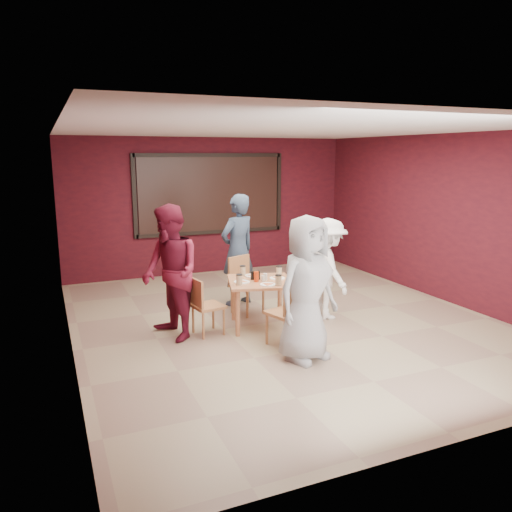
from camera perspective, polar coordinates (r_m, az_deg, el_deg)
name	(u,v)px	position (r m, az deg, el deg)	size (l,w,h in m)	color
floor	(284,321)	(7.59, 3.21, -7.38)	(7.00, 7.00, 0.00)	tan
window_blinds	(211,194)	(10.41, -5.17, 7.06)	(3.00, 0.02, 1.50)	black
dining_table	(260,286)	(7.15, 0.43, -3.40)	(1.08, 1.08, 0.84)	#C2764F
chair_front	(290,310)	(6.45, 3.88, -6.15)	(0.53, 0.53, 0.88)	#A96F41
chair_back	(244,281)	(7.84, -1.37, -2.88)	(0.56, 0.56, 0.89)	#A96F41
chair_left	(204,303)	(6.90, -6.01, -5.36)	(0.45, 0.45, 0.81)	#A96F41
chair_right	(307,289)	(7.58, 5.91, -3.79)	(0.45, 0.45, 0.82)	#A96F41
diner_front	(307,289)	(5.99, 5.80, -3.74)	(0.86, 0.56, 1.77)	#9D9D9D
diner_back	(238,250)	(8.18, -2.09, 0.69)	(0.67, 0.44, 1.83)	#314158
diner_left	(171,273)	(6.73, -9.73, -1.91)	(0.89, 0.69, 1.82)	maroon
diner_right	(328,269)	(7.61, 8.25, -1.45)	(0.99, 0.57, 1.52)	white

